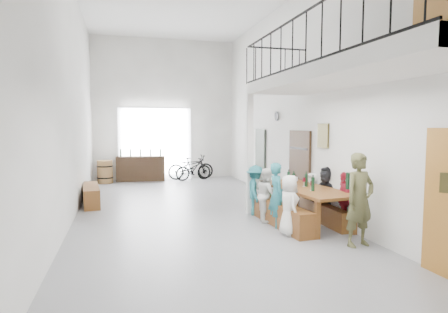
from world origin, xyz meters
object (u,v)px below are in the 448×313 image
object	(u,v)px
oak_barrel	(105,172)
bicycle_near	(191,167)
tasting_table	(305,191)
host_standing	(360,200)
serving_counter	(141,169)
bench_inner	(281,215)
side_bench	(91,195)

from	to	relation	value
oak_barrel	bicycle_near	world-z (taller)	bicycle_near
tasting_table	bicycle_near	size ratio (longest dim) A/B	1.42
host_standing	oak_barrel	bearing A→B (deg)	107.26
serving_counter	bench_inner	bearing A→B (deg)	-62.84
tasting_table	serving_counter	size ratio (longest dim) A/B	1.43
side_bench	bicycle_near	world-z (taller)	bicycle_near
bench_inner	host_standing	world-z (taller)	host_standing
host_standing	serving_counter	bearing A→B (deg)	99.62
bicycle_near	host_standing	bearing A→B (deg)	-173.63
oak_barrel	host_standing	distance (m)	9.88
host_standing	bicycle_near	xyz separation A→B (m)	(-1.42, 8.91, -0.35)
bench_inner	oak_barrel	size ratio (longest dim) A/B	2.55
bench_inner	side_bench	distance (m)	5.29
bench_inner	oak_barrel	world-z (taller)	oak_barrel
bench_inner	bicycle_near	xyz separation A→B (m)	(-0.61, 7.35, 0.23)
side_bench	bicycle_near	distance (m)	5.25
side_bench	serving_counter	world-z (taller)	serving_counter
bench_inner	serving_counter	size ratio (longest dim) A/B	1.20
host_standing	bicycle_near	world-z (taller)	host_standing
bench_inner	bicycle_near	size ratio (longest dim) A/B	1.19
oak_barrel	serving_counter	xyz separation A→B (m)	(1.31, 0.25, 0.05)
tasting_table	serving_counter	world-z (taller)	serving_counter
host_standing	bench_inner	bearing A→B (deg)	106.36
tasting_table	bench_inner	distance (m)	0.77
tasting_table	host_standing	xyz separation A→B (m)	(0.19, -1.65, 0.12)
tasting_table	bench_inner	size ratio (longest dim) A/B	1.20
bench_inner	host_standing	distance (m)	1.85
side_bench	oak_barrel	world-z (taller)	oak_barrel
oak_barrel	bicycle_near	xyz separation A→B (m)	(3.24, 0.20, 0.05)
bench_inner	serving_counter	world-z (taller)	serving_counter
host_standing	bicycle_near	distance (m)	9.03
side_bench	serving_counter	distance (m)	4.29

